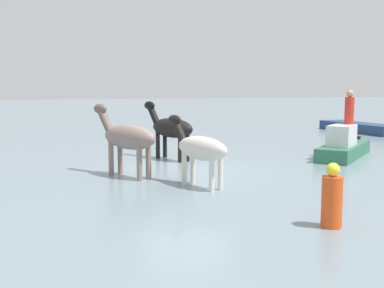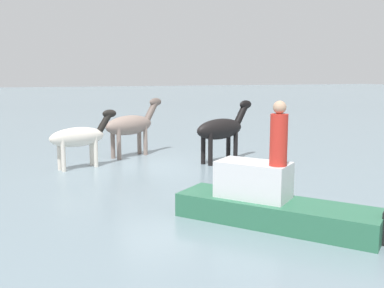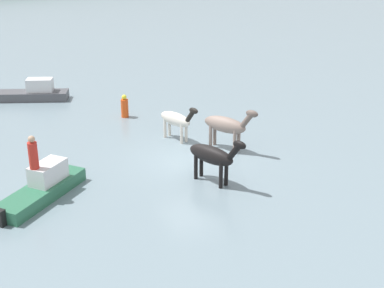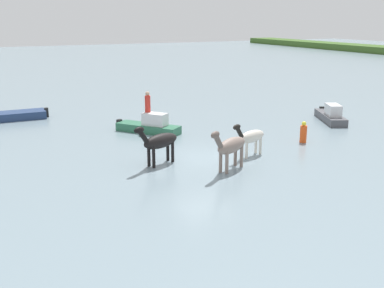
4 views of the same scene
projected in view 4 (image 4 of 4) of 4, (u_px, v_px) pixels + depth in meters
The scene contains 9 objects.
ground_plane at pixel (203, 160), 21.56m from camera, with size 185.54×185.54×0.00m, color gray.
horse_gray_outer at pixel (159, 142), 20.60m from camera, with size 1.29×2.48×1.96m.
horse_dun_straggler at pixel (230, 146), 19.85m from camera, with size 1.50×2.44×1.97m.
horse_lead at pixel (251, 137), 21.88m from camera, with size 1.02×2.22×1.73m.
boat_dinghy_port at pixel (149, 127), 26.59m from camera, with size 3.66×3.19×1.31m.
boat_motor_center at pixel (331, 117), 29.41m from camera, with size 3.87×2.54×1.31m.
boat_skiff_near at pixel (3, 118), 29.66m from camera, with size 1.52×5.47×0.76m.
person_boatman_standing at pixel (148, 103), 26.36m from camera, with size 0.32×0.32×1.19m.
buoy_channel_marker at pixel (303, 133), 24.43m from camera, with size 0.36×0.36×1.14m.
Camera 4 is at (18.29, -9.44, 6.47)m, focal length 43.16 mm.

